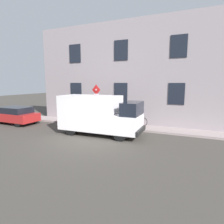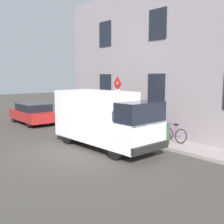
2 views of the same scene
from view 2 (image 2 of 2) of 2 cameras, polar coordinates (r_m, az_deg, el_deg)
The scene contains 11 objects.
ground_plane at distance 11.44m, azimuth -6.26°, elevation -8.59°, with size 80.00×80.00×0.00m, color #3E3A35.
sidewalk_slab at distance 13.85m, azimuth 6.98°, elevation -5.46°, with size 1.62×17.12×0.14m, color gray.
building_facade at distance 14.40m, azimuth 10.42°, elevation 10.69°, with size 0.75×15.12×7.99m.
sign_post_stacked at distance 14.13m, azimuth 1.19°, elevation 2.80°, with size 0.18×0.56×2.92m.
delivery_van at distance 12.08m, azimuth -1.82°, elevation -1.21°, with size 2.14×5.38×2.50m.
parked_hatchback at distance 18.90m, azimuth -16.34°, elevation -0.19°, with size 1.83×4.04×1.38m.
bicycle_purple at distance 13.05m, azimuth 12.49°, elevation -4.40°, with size 0.46×1.72×0.89m.
bicycle_green at distance 13.54m, azimuth 9.74°, elevation -3.90°, with size 0.46×1.71×0.89m.
bicycle_orange at distance 14.06m, azimuth 7.20°, elevation -3.43°, with size 0.46×1.71×0.89m.
pedestrian at distance 16.43m, azimuth -2.59°, elevation 0.17°, with size 0.48×0.44×1.72m.
litter_bin at distance 12.37m, azimuth 11.06°, elevation -4.64°, with size 0.44×0.44×0.90m, color #2D5133.
Camera 2 is at (-6.13, -9.12, 3.16)m, focal length 43.42 mm.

